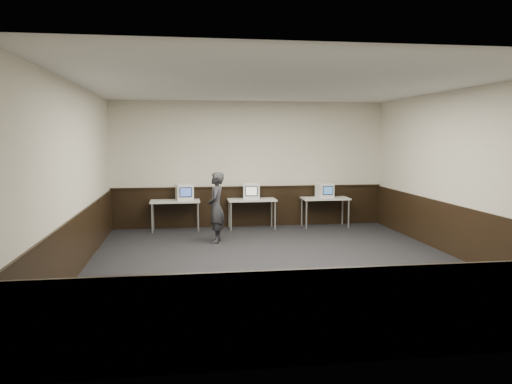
{
  "coord_description": "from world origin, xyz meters",
  "views": [
    {
      "loc": [
        -1.7,
        -8.68,
        2.3
      ],
      "look_at": [
        -0.19,
        1.6,
        1.15
      ],
      "focal_mm": 35.0,
      "sensor_mm": 36.0,
      "label": 1
    }
  ],
  "objects_px": {
    "emac_center": "(252,191)",
    "person": "(216,207)",
    "desk_right": "(325,200)",
    "emac_left": "(184,192)",
    "desk_center": "(252,202)",
    "emac_right": "(325,190)",
    "desk_left": "(175,203)"
  },
  "relations": [
    {
      "from": "desk_left",
      "to": "desk_center",
      "type": "height_order",
      "value": "same"
    },
    {
      "from": "desk_right",
      "to": "emac_center",
      "type": "distance_m",
      "value": 1.92
    },
    {
      "from": "desk_left",
      "to": "emac_right",
      "type": "xyz_separation_m",
      "value": [
        3.78,
        0.0,
        0.26
      ]
    },
    {
      "from": "desk_left",
      "to": "emac_right",
      "type": "bearing_deg",
      "value": 0.05
    },
    {
      "from": "desk_left",
      "to": "desk_right",
      "type": "relative_size",
      "value": 1.0
    },
    {
      "from": "emac_center",
      "to": "emac_right",
      "type": "distance_m",
      "value": 1.89
    },
    {
      "from": "desk_right",
      "to": "desk_center",
      "type": "bearing_deg",
      "value": 180.0
    },
    {
      "from": "desk_center",
      "to": "emac_right",
      "type": "height_order",
      "value": "emac_right"
    },
    {
      "from": "emac_center",
      "to": "emac_right",
      "type": "relative_size",
      "value": 1.09
    },
    {
      "from": "desk_center",
      "to": "person",
      "type": "bearing_deg",
      "value": -123.4
    },
    {
      "from": "desk_left",
      "to": "emac_center",
      "type": "height_order",
      "value": "emac_center"
    },
    {
      "from": "desk_right",
      "to": "emac_center",
      "type": "xyz_separation_m",
      "value": [
        -1.9,
        0.0,
        0.28
      ]
    },
    {
      "from": "desk_center",
      "to": "person",
      "type": "relative_size",
      "value": 0.78
    },
    {
      "from": "emac_center",
      "to": "person",
      "type": "distance_m",
      "value": 1.82
    },
    {
      "from": "emac_left",
      "to": "emac_right",
      "type": "relative_size",
      "value": 1.06
    },
    {
      "from": "emac_center",
      "to": "person",
      "type": "xyz_separation_m",
      "value": [
        -0.99,
        -1.51,
        -0.18
      ]
    },
    {
      "from": "desk_right",
      "to": "person",
      "type": "height_order",
      "value": "person"
    },
    {
      "from": "desk_center",
      "to": "emac_center",
      "type": "relative_size",
      "value": 2.45
    },
    {
      "from": "desk_left",
      "to": "emac_left",
      "type": "height_order",
      "value": "emac_left"
    },
    {
      "from": "emac_left",
      "to": "person",
      "type": "bearing_deg",
      "value": -74.08
    },
    {
      "from": "emac_right",
      "to": "emac_left",
      "type": "bearing_deg",
      "value": 171.27
    },
    {
      "from": "desk_right",
      "to": "person",
      "type": "xyz_separation_m",
      "value": [
        -2.9,
        -1.51,
        0.09
      ]
    },
    {
      "from": "emac_right",
      "to": "desk_left",
      "type": "bearing_deg",
      "value": 171.36
    },
    {
      "from": "desk_right",
      "to": "emac_right",
      "type": "bearing_deg",
      "value": 168.96
    },
    {
      "from": "emac_center",
      "to": "desk_left",
      "type": "bearing_deg",
      "value": -170.71
    },
    {
      "from": "desk_right",
      "to": "emac_left",
      "type": "height_order",
      "value": "emac_left"
    },
    {
      "from": "desk_left",
      "to": "emac_center",
      "type": "relative_size",
      "value": 2.45
    },
    {
      "from": "desk_center",
      "to": "emac_right",
      "type": "bearing_deg",
      "value": 0.1
    },
    {
      "from": "desk_right",
      "to": "desk_left",
      "type": "bearing_deg",
      "value": 180.0
    },
    {
      "from": "desk_right",
      "to": "person",
      "type": "bearing_deg",
      "value": -152.44
    },
    {
      "from": "desk_right",
      "to": "emac_left",
      "type": "relative_size",
      "value": 2.52
    },
    {
      "from": "desk_left",
      "to": "desk_right",
      "type": "height_order",
      "value": "same"
    }
  ]
}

